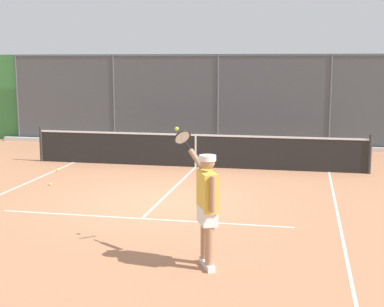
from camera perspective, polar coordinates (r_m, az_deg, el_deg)
ground_plane at (r=12.23m, az=-3.27°, el=-4.88°), size 60.00×60.00×0.00m
court_line_markings at (r=10.70m, az=-5.54°, el=-7.00°), size 7.56×9.94×0.01m
fence_backdrop at (r=20.43m, az=2.92°, el=5.52°), size 18.52×1.37×3.27m
tennis_net at (r=15.98m, az=0.38°, el=0.34°), size 9.72×0.09×1.07m
tennis_player at (r=8.16m, az=1.52°, el=-4.94°), size 0.90×1.19×1.99m
tennis_ball_mid_court at (r=15.94m, az=-13.67°, el=-1.64°), size 0.07×0.07×0.07m
tennis_ball_near_net at (r=14.15m, az=-14.35°, el=-3.06°), size 0.07×0.07×0.07m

